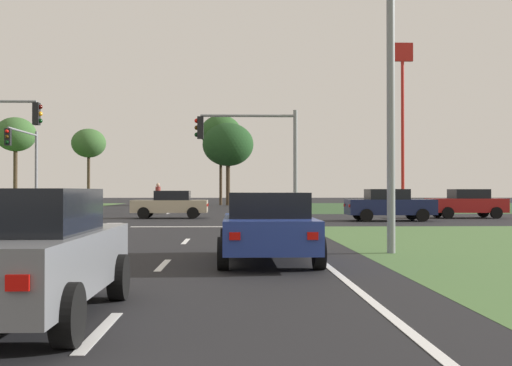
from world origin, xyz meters
name	(u,v)px	position (x,y,z in m)	size (l,w,h in m)	color
ground_plane	(141,219)	(0.00, 30.00, 0.00)	(200.00, 200.00, 0.00)	black
grass_verge_far_right	(452,207)	(25.50, 54.50, 0.00)	(35.00, 35.00, 0.01)	#2D4C28
median_island_near	(16,255)	(0.00, 11.00, 0.07)	(1.20, 22.00, 0.14)	#ADA89E
median_island_far	(181,206)	(0.00, 55.00, 0.07)	(1.20, 36.00, 0.14)	gray
lane_dash_near	(100,331)	(3.50, 3.44, 0.01)	(0.14, 2.00, 0.01)	silver
lane_dash_second	(163,265)	(3.50, 9.44, 0.01)	(0.14, 2.00, 0.01)	silver
lane_dash_third	(186,241)	(3.50, 15.44, 0.01)	(0.14, 2.00, 0.01)	silver
edge_line_right	(311,252)	(6.85, 12.00, 0.01)	(0.14, 24.00, 0.01)	silver
stop_bar_near	(207,227)	(3.80, 23.00, 0.01)	(6.40, 0.50, 0.01)	silver
crosswalk_bar_second	(5,225)	(-5.25, 24.80, 0.01)	(0.70, 2.80, 0.01)	silver
crosswalk_bar_third	(31,225)	(-4.10, 24.80, 0.01)	(0.70, 2.80, 0.01)	silver
crosswalk_bar_fourth	(57,225)	(-2.95, 24.80, 0.01)	(0.70, 2.80, 0.01)	silver
crosswalk_bar_fifth	(83,225)	(-1.80, 24.80, 0.01)	(0.70, 2.80, 0.01)	silver
crosswalk_bar_sixth	(109,225)	(-0.65, 24.80, 0.01)	(0.70, 2.80, 0.01)	silver
car_navy_near	(389,205)	(12.80, 27.86, 0.82)	(4.39, 2.08, 1.61)	#161E47
car_red_second	(467,203)	(17.94, 30.98, 0.82)	(4.22, 1.99, 1.61)	#A31919
car_black_third	(4,204)	(-7.73, 31.39, 0.81)	(4.15, 2.08, 1.59)	black
car_beige_fourth	(170,204)	(1.43, 31.31, 0.78)	(4.19, 1.94, 1.53)	#BCAD8E
car_grey_fifth	(18,253)	(2.42, 4.04, 0.79)	(2.06, 4.20, 1.55)	slate
car_blue_sixth	(267,226)	(5.67, 10.00, 0.77)	(2.08, 4.36, 1.49)	navy
traffic_signal_near_right	(256,146)	(5.92, 23.40, 3.46)	(4.44, 0.32, 5.01)	gray
traffic_signal_far_left	(26,155)	(-7.60, 34.59, 3.70)	(0.32, 5.33, 5.29)	gray
street_lamp_near	(388,31)	(8.68, 11.55, 5.40)	(1.58, 2.21, 9.65)	gray
pedestrian_at_median	(158,194)	(-0.09, 38.17, 1.30)	(0.34, 0.34, 1.90)	#232833
fastfood_pole_sign	(402,90)	(19.60, 50.16, 10.24)	(1.80, 0.40, 14.38)	red
treeline_second	(16,135)	(-17.09, 60.21, 7.14)	(4.06, 4.06, 8.94)	#423323
treeline_third	(89,144)	(-10.88, 65.02, 6.66)	(3.71, 3.71, 8.29)	#423323
treeline_fourth	(221,133)	(3.55, 62.91, 7.68)	(4.33, 4.33, 9.56)	#423323
treeline_fifth	(228,145)	(4.33, 61.49, 6.32)	(5.31, 5.31, 8.60)	#423323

